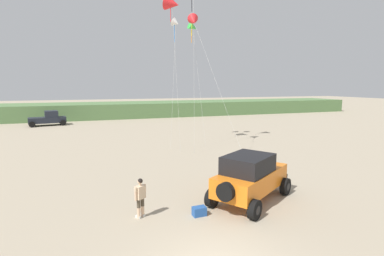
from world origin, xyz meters
The scene contains 9 objects.
dune_ridge centered at (1.29, 44.72, 1.20)m, with size 90.00×9.17×2.40m, color #567A47.
jeep centered at (3.59, 4.33, 1.20)m, with size 4.95×4.36×2.26m.
person_watching centered at (-1.57, 4.28, 0.94)m, with size 0.53×0.45×1.67m.
cooler_box centered at (0.77, 3.63, 0.19)m, with size 0.56×0.36×0.38m, color #23519E.
distant_pickup centered at (-8.64, 36.43, 0.94)m, with size 4.86×3.11×1.98m.
kite_pink_ribbon centered at (4.85, 15.80, 10.51)m, with size 2.56×6.07×11.20m.
kite_blue_swept centered at (3.47, 17.14, 12.01)m, with size 1.97×2.75×12.85m.
kite_purple_stunt centered at (4.44, 19.43, 10.98)m, with size 1.97×3.55×11.50m.
kite_red_delta centered at (6.04, 19.30, 10.69)m, with size 1.14×3.50×11.26m.
Camera 1 is at (-3.40, -7.33, 5.43)m, focal length 27.60 mm.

